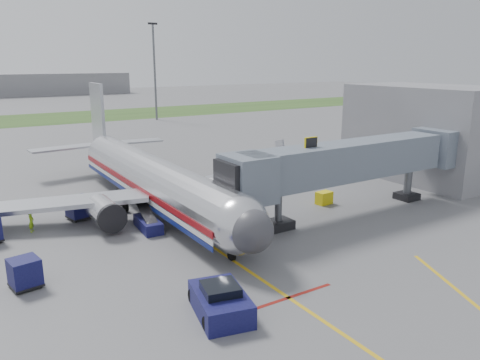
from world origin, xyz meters
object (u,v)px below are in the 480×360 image
pushback_tug (221,302)px  ramp_worker (31,222)px  belt_loader (148,223)px  airliner (153,178)px

pushback_tug → ramp_worker: 19.00m
belt_loader → airliner: bearing=63.4°
airliner → ramp_worker: (-10.13, -0.76, -1.86)m
pushback_tug → belt_loader: bearing=83.8°
pushback_tug → belt_loader: (1.50, 13.76, -0.19)m
airliner → ramp_worker: size_ratio=22.73×
airliner → belt_loader: airliner is taller
airliner → pushback_tug: size_ratio=8.09×
airliner → pushback_tug: airliner is taller
pushback_tug → belt_loader: belt_loader is taller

